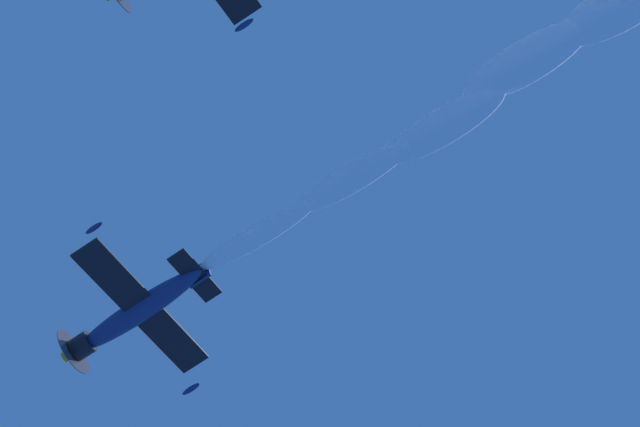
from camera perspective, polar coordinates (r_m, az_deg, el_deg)
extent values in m
ellipsoid|color=navy|center=(64.77, -8.13, -4.33)|extent=(7.39, 5.17, 1.92)
cylinder|color=black|center=(65.81, -10.64, -5.87)|extent=(1.70, 1.82, 1.59)
cone|color=yellow|center=(66.05, -11.17, -6.19)|extent=(1.08, 1.02, 0.77)
cylinder|color=#3F3F47|center=(65.99, -11.04, -6.12)|extent=(1.81, 2.88, 3.37)
cube|color=black|center=(64.52, -8.00, -4.25)|extent=(5.90, 8.86, 3.38)
ellipsoid|color=navy|center=(64.99, -10.14, -0.65)|extent=(1.08, 0.82, 0.41)
ellipsoid|color=navy|center=(64.41, -5.83, -7.87)|extent=(1.08, 0.82, 0.41)
cube|color=black|center=(64.00, -5.65, -2.81)|extent=(2.52, 3.41, 1.29)
cube|color=navy|center=(64.54, -5.48, -2.74)|extent=(1.42, 1.07, 1.32)
ellipsoid|color=#1E232D|center=(65.32, -8.27, -4.45)|extent=(2.02, 1.73, 1.06)
ellipsoid|color=navy|center=(58.35, -3.43, 8.46)|extent=(1.08, 0.82, 0.39)
ellipsoid|color=white|center=(63.26, -2.84, -0.98)|extent=(6.72, 4.46, 1.58)
ellipsoid|color=white|center=(62.46, 1.43, 1.63)|extent=(6.89, 4.76, 1.91)
ellipsoid|color=white|center=(62.28, 5.54, 3.92)|extent=(7.07, 5.06, 2.24)
ellipsoid|color=white|center=(62.57, 9.26, 6.78)|extent=(7.25, 5.36, 2.57)
ellipsoid|color=white|center=(63.01, 13.50, 9.18)|extent=(7.43, 5.65, 2.90)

